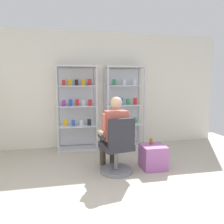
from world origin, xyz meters
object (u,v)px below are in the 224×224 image
at_px(office_chair, 117,151).
at_px(tea_glass, 151,141).
at_px(seated_shopkeeper, 114,130).
at_px(display_cabinet_left, 77,107).
at_px(display_cabinet_right, 124,106).
at_px(storage_crate, 153,157).

distance_m(office_chair, tea_glass, 0.68).
relative_size(office_chair, seated_shopkeeper, 0.74).
height_order(seated_shopkeeper, tea_glass, seated_shopkeeper).
relative_size(display_cabinet_left, display_cabinet_right, 1.00).
xyz_separation_m(display_cabinet_left, tea_glass, (1.23, -1.42, -0.49)).
height_order(office_chair, seated_shopkeeper, seated_shopkeeper).
xyz_separation_m(display_cabinet_right, office_chair, (-0.52, -1.58, -0.57)).
relative_size(display_cabinet_left, seated_shopkeeper, 1.47).
distance_m(display_cabinet_left, seated_shopkeeper, 1.54).
xyz_separation_m(display_cabinet_right, tea_glass, (0.14, -1.42, -0.49)).
bearing_deg(display_cabinet_right, storage_crate, -84.31).
height_order(office_chair, storage_crate, office_chair).
bearing_deg(display_cabinet_right, tea_glass, -84.56).
xyz_separation_m(display_cabinet_left, display_cabinet_right, (1.10, 0.00, -0.01)).
bearing_deg(seated_shopkeeper, display_cabinet_right, 68.81).
xyz_separation_m(office_chair, seated_shopkeeper, (-0.03, 0.16, 0.32)).
relative_size(display_cabinet_left, office_chair, 1.98).
bearing_deg(display_cabinet_right, seated_shopkeeper, -111.19).
bearing_deg(storage_crate, tea_glass, 100.89).
bearing_deg(tea_glass, seated_shopkeeper, 179.76).
relative_size(display_cabinet_right, storage_crate, 4.52).
relative_size(display_cabinet_right, tea_glass, 17.96).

